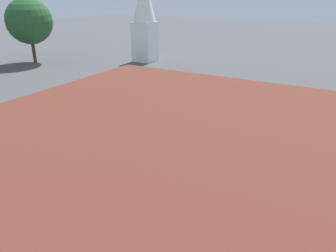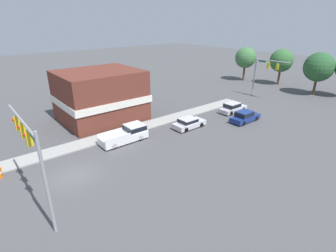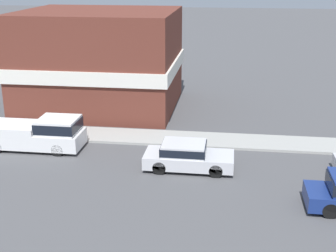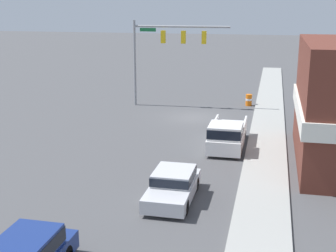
{
  "view_description": "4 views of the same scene",
  "coord_description": "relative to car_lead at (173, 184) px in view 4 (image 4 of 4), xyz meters",
  "views": [
    {
      "loc": [
        -16.8,
        6.83,
        9.22
      ],
      "look_at": [
        -1.0,
        15.84,
        1.71
      ],
      "focal_mm": 35.0,
      "sensor_mm": 36.0,
      "label": 1
    },
    {
      "loc": [
        21.18,
        -6.3,
        13.23
      ],
      "look_at": [
        0.21,
        10.76,
        2.14
      ],
      "focal_mm": 28.0,
      "sensor_mm": 36.0,
      "label": 2
    },
    {
      "loc": [
        19.81,
        17.75,
        9.6
      ],
      "look_at": [
        1.11,
        15.18,
        3.17
      ],
      "focal_mm": 50.0,
      "sensor_mm": 36.0,
      "label": 3
    },
    {
      "loc": [
        -5.83,
        35.31,
        8.79
      ],
      "look_at": [
        -0.74,
        12.73,
        2.65
      ],
      "focal_mm": 50.0,
      "sensor_mm": 36.0,
      "label": 4
    }
  ],
  "objects": [
    {
      "name": "construction_barrel",
      "position": [
        -2.24,
        -21.16,
        -0.21
      ],
      "size": [
        0.56,
        0.56,
        1.0
      ],
      "color": "orange",
      "rests_on": "ground"
    },
    {
      "name": "ground_plane",
      "position": [
        1.66,
        -15.75,
        -0.72
      ],
      "size": [
        200.0,
        200.0,
        0.0
      ],
      "primitive_type": "plane",
      "color": "#4C4C4F"
    },
    {
      "name": "near_signal_assembly",
      "position": [
        4.79,
        -19.33,
        4.73
      ],
      "size": [
        8.25,
        0.49,
        7.34
      ],
      "color": "gray",
      "rests_on": "ground"
    },
    {
      "name": "sidewalk_curb",
      "position": [
        -4.04,
        -15.75,
        -0.65
      ],
      "size": [
        2.4,
        60.0,
        0.14
      ],
      "color": "#9E9E99",
      "rests_on": "ground"
    },
    {
      "name": "car_lead",
      "position": [
        0.0,
        0.0,
        0.0
      ],
      "size": [
        1.9,
        4.43,
        1.36
      ],
      "color": "black",
      "rests_on": "ground"
    },
    {
      "name": "pickup_truck_parked",
      "position": [
        -1.62,
        -8.23,
        0.18
      ],
      "size": [
        2.04,
        5.56,
        1.81
      ],
      "color": "black",
      "rests_on": "ground"
    }
  ]
}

